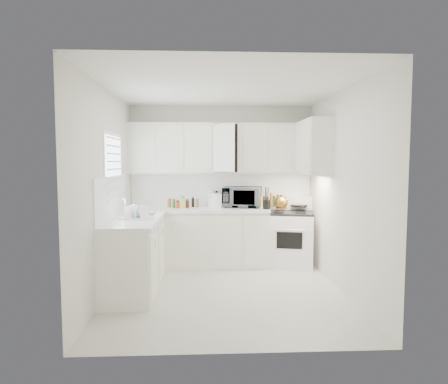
{
  "coord_description": "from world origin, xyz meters",
  "views": [
    {
      "loc": [
        -0.26,
        -4.91,
        1.69
      ],
      "look_at": [
        0.0,
        0.7,
        1.25
      ],
      "focal_mm": 31.35,
      "sensor_mm": 36.0,
      "label": 1
    }
  ],
  "objects": [
    {
      "name": "ceiling",
      "position": [
        0.0,
        0.0,
        2.6
      ],
      "size": [
        3.2,
        3.2,
        0.0
      ],
      "primitive_type": "plane",
      "rotation": [
        3.14,
        0.0,
        0.0
      ],
      "color": "white",
      "rests_on": "ground"
    },
    {
      "name": "spice_left_5",
      "position": [
        -0.47,
        1.33,
        1.02
      ],
      "size": [
        0.06,
        0.06,
        0.13
      ],
      "primitive_type": "cylinder",
      "color": "black",
      "rests_on": "countertop_back"
    },
    {
      "name": "wall_right",
      "position": [
        1.5,
        0.0,
        1.3
      ],
      "size": [
        0.0,
        3.2,
        3.2
      ],
      "primitive_type": "plane",
      "rotation": [
        1.57,
        0.0,
        -1.57
      ],
      "color": "silver",
      "rests_on": "ground"
    },
    {
      "name": "stove",
      "position": [
        1.1,
        1.3,
        0.56
      ],
      "size": [
        0.85,
        0.75,
        1.12
      ],
      "primitive_type": null,
      "rotation": [
        0.0,
        0.0,
        -0.23
      ],
      "color": "white",
      "rests_on": "floor"
    },
    {
      "name": "upper_cabinets_back",
      "position": [
        0.0,
        1.44,
        1.5
      ],
      "size": [
        3.0,
        0.33,
        0.8
      ],
      "primitive_type": null,
      "color": "silver",
      "rests_on": "wall_back"
    },
    {
      "name": "wall_left",
      "position": [
        -1.5,
        0.0,
        1.3
      ],
      "size": [
        0.0,
        3.2,
        3.2
      ],
      "primitive_type": "plane",
      "rotation": [
        1.57,
        0.0,
        1.57
      ],
      "color": "silver",
      "rests_on": "ground"
    },
    {
      "name": "backsplash_left",
      "position": [
        -1.49,
        0.2,
        1.23
      ],
      "size": [
        0.02,
        1.6,
        0.55
      ],
      "primitive_type": "cube",
      "color": "white",
      "rests_on": "wall_left"
    },
    {
      "name": "rice_cooker",
      "position": [
        -0.09,
        1.39,
        1.08
      ],
      "size": [
        0.29,
        0.29,
        0.27
      ],
      "primitive_type": null,
      "rotation": [
        0.0,
        0.0,
        -0.1
      ],
      "color": "white",
      "rests_on": "countertop_back"
    },
    {
      "name": "frying_pan",
      "position": [
        1.28,
        1.46,
        0.97
      ],
      "size": [
        0.29,
        0.47,
        0.04
      ],
      "primitive_type": null,
      "rotation": [
        0.0,
        0.0,
        0.05
      ],
      "color": "black",
      "rests_on": "stove"
    },
    {
      "name": "spice_left_4",
      "position": [
        -0.55,
        1.42,
        1.02
      ],
      "size": [
        0.06,
        0.06,
        0.13
      ],
      "primitive_type": "cylinder",
      "color": "#582319",
      "rests_on": "countertop_back"
    },
    {
      "name": "lower_cabinets_back",
      "position": [
        -0.39,
        1.3,
        0.45
      ],
      "size": [
        2.22,
        0.6,
        0.9
      ],
      "primitive_type": null,
      "color": "silver",
      "rests_on": "floor"
    },
    {
      "name": "lower_cabinets_left",
      "position": [
        -1.2,
        0.2,
        0.45
      ],
      "size": [
        0.6,
        1.6,
        0.9
      ],
      "primitive_type": null,
      "color": "silver",
      "rests_on": "floor"
    },
    {
      "name": "countertop_back",
      "position": [
        -0.39,
        1.29,
        0.93
      ],
      "size": [
        2.24,
        0.64,
        0.05
      ],
      "primitive_type": "cube",
      "color": "white",
      "rests_on": "lower_cabinets_back"
    },
    {
      "name": "sauce_right_1",
      "position": [
        0.64,
        1.4,
        1.05
      ],
      "size": [
        0.06,
        0.06,
        0.19
      ],
      "primitive_type": "cylinder",
      "color": "#CFD732",
      "rests_on": "countertop_back"
    },
    {
      "name": "microwave",
      "position": [
        0.33,
        1.38,
        1.15
      ],
      "size": [
        0.66,
        0.47,
        0.4
      ],
      "primitive_type": "imported",
      "rotation": [
        0.0,
        0.0,
        -0.27
      ],
      "color": "gray",
      "rests_on": "countertop_back"
    },
    {
      "name": "upper_cabinets_right",
      "position": [
        1.33,
        0.82,
        1.5
      ],
      "size": [
        0.33,
        0.9,
        0.8
      ],
      "primitive_type": null,
      "color": "silver",
      "rests_on": "wall_right"
    },
    {
      "name": "tea_kettle",
      "position": [
        0.92,
        1.14,
        1.06
      ],
      "size": [
        0.28,
        0.24,
        0.24
      ],
      "primitive_type": null,
      "rotation": [
        0.0,
        0.0,
        -0.08
      ],
      "color": "olive",
      "rests_on": "stove"
    },
    {
      "name": "spice_left_6",
      "position": [
        -0.4,
        1.42,
        1.02
      ],
      "size": [
        0.06,
        0.06,
        0.13
      ],
      "primitive_type": "cylinder",
      "color": "olive",
      "rests_on": "countertop_back"
    },
    {
      "name": "dish_rack",
      "position": [
        -1.16,
        0.12,
        1.05
      ],
      "size": [
        0.42,
        0.35,
        0.2
      ],
      "primitive_type": null,
      "rotation": [
        0.0,
        0.0,
        -0.25
      ],
      "color": "white",
      "rests_on": "countertop_left"
    },
    {
      "name": "window_blinds",
      "position": [
        -1.48,
        0.35,
        1.55
      ],
      "size": [
        0.06,
        0.96,
        1.06
      ],
      "primitive_type": null,
      "color": "white",
      "rests_on": "wall_left"
    },
    {
      "name": "wall_front",
      "position": [
        0.0,
        -1.6,
        1.3
      ],
      "size": [
        3.0,
        0.0,
        3.0
      ],
      "primitive_type": "plane",
      "rotation": [
        -1.57,
        0.0,
        0.0
      ],
      "color": "silver",
      "rests_on": "ground"
    },
    {
      "name": "sauce_right_2",
      "position": [
        0.69,
        1.46,
        1.05
      ],
      "size": [
        0.06,
        0.06,
        0.19
      ],
      "primitive_type": "cylinder",
      "color": "#582319",
      "rests_on": "countertop_back"
    },
    {
      "name": "sink",
      "position": [
        -1.19,
        0.55,
        1.07
      ],
      "size": [
        0.42,
        0.38,
        0.3
      ],
      "primitive_type": null,
      "color": "gray",
      "rests_on": "countertop_left"
    },
    {
      "name": "sauce_right_4",
      "position": [
        0.8,
        1.46,
        1.05
      ],
      "size": [
        0.06,
        0.06,
        0.19
      ],
      "primitive_type": "cylinder",
      "color": "olive",
      "rests_on": "countertop_back"
    },
    {
      "name": "spice_left_1",
      "position": [
        -0.78,
        1.33,
        1.02
      ],
      "size": [
        0.06,
        0.06,
        0.13
      ],
      "primitive_type": "cylinder",
      "color": "#267025",
      "rests_on": "countertop_back"
    },
    {
      "name": "backsplash_back",
      "position": [
        0.0,
        1.59,
        1.23
      ],
      "size": [
        2.98,
        0.02,
        0.55
      ],
      "primitive_type": "cube",
      "color": "white",
      "rests_on": "wall_back"
    },
    {
      "name": "wall_back",
      "position": [
        0.0,
        1.6,
        1.3
      ],
      "size": [
        3.0,
        0.0,
        3.0
      ],
      "primitive_type": "plane",
      "rotation": [
        1.57,
        0.0,
        0.0
      ],
      "color": "silver",
      "rests_on": "ground"
    },
    {
      "name": "spice_left_3",
      "position": [
        -0.62,
        1.33,
        1.02
      ],
      "size": [
        0.06,
        0.06,
        0.13
      ],
      "primitive_type": "cylinder",
      "color": "#CFD732",
      "rests_on": "countertop_back"
    },
    {
      "name": "sauce_right_3",
      "position": [
        0.74,
        1.4,
        1.05
      ],
      "size": [
        0.06,
        0.06,
        0.19
      ],
      "primitive_type": "cylinder",
      "color": "black",
      "rests_on": "countertop_back"
    },
    {
      "name": "paper_towel",
      "position": [
        -0.17,
        1.49,
        1.08
      ],
      "size": [
        0.12,
        0.12,
        0.27
      ],
      "primitive_type": "cylinder",
      "color": "white",
      "rests_on": "countertop_back"
    },
    {
      "name": "spice_left_2",
      "position": [
        -0.7,
        1.42,
        1.02
      ],
      "size": [
        0.06,
        0.06,
        0.13
      ],
      "primitive_type": "cylinder",
      "color": "red",
      "rests_on": "countertop_back"
    },
    {
      "name": "spice_left_0",
      "position": [
        -0.85,
        1.42,
        1.02
      ],
      "size": [
        0.06,
        0.06,
        0.13
      ],
      "primitive_type": "cylinder",
      "color": "olive",
      "rests_on": "countertop_back"
    },
    {
      "name": "sauce_right_0",
      "position": [
        0.58,
        1.46,
        1.05
      ],
      "size": [
        0.06,
        0.06,
        0.19
      ],
      "primitive_type": "cylinder",
      "color": "red",
      "rests_on": "countertop_back"
    },
    {
      "name": "countertop_left",
      "position": [
        -1.19,
        0.2,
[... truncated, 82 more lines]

